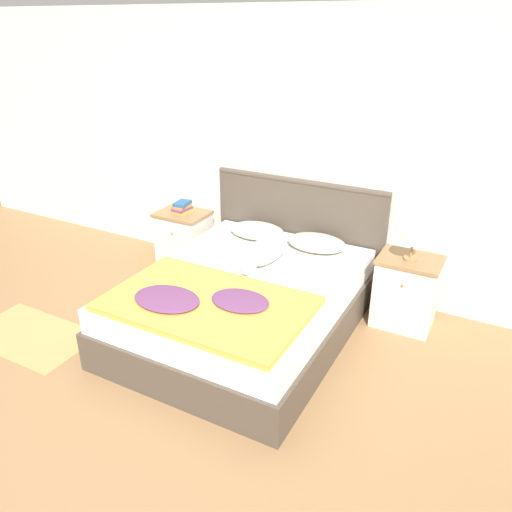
# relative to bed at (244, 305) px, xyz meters

# --- Properties ---
(ground_plane) EXTENTS (16.00, 16.00, 0.00)m
(ground_plane) POSITION_rel_bed_xyz_m (-0.13, -0.99, -0.26)
(ground_plane) COLOR #997047
(wall_back) EXTENTS (9.00, 0.06, 2.55)m
(wall_back) POSITION_rel_bed_xyz_m (-0.13, 1.14, 1.02)
(wall_back) COLOR silver
(wall_back) RESTS_ON ground_plane
(bed) EXTENTS (1.66, 2.10, 0.52)m
(bed) POSITION_rel_bed_xyz_m (0.00, 0.00, 0.00)
(bed) COLOR #4C4238
(bed) RESTS_ON ground_plane
(headboard) EXTENTS (1.74, 0.06, 1.07)m
(headboard) POSITION_rel_bed_xyz_m (-0.00, 1.07, 0.30)
(headboard) COLOR #4C4238
(headboard) RESTS_ON ground_plane
(nightstand_left) EXTENTS (0.51, 0.41, 0.63)m
(nightstand_left) POSITION_rel_bed_xyz_m (-1.16, 0.76, 0.06)
(nightstand_left) COLOR silver
(nightstand_left) RESTS_ON ground_plane
(nightstand_right) EXTENTS (0.51, 0.41, 0.63)m
(nightstand_right) POSITION_rel_bed_xyz_m (1.16, 0.76, 0.06)
(nightstand_right) COLOR silver
(nightstand_right) RESTS_ON ground_plane
(pillow_left) EXTENTS (0.54, 0.39, 0.11)m
(pillow_left) POSITION_rel_bed_xyz_m (-0.31, 0.80, 0.32)
(pillow_left) COLOR beige
(pillow_left) RESTS_ON bed
(pillow_right) EXTENTS (0.54, 0.39, 0.11)m
(pillow_right) POSITION_rel_bed_xyz_m (0.31, 0.80, 0.32)
(pillow_right) COLOR beige
(pillow_right) RESTS_ON bed
(quilt) EXTENTS (1.47, 0.93, 0.09)m
(quilt) POSITION_rel_bed_xyz_m (-0.01, -0.54, 0.30)
(quilt) COLOR gold
(quilt) RESTS_ON bed
(dog) EXTENTS (0.28, 0.80, 0.18)m
(dog) POSITION_rel_bed_xyz_m (0.01, 0.36, 0.35)
(dog) COLOR silver
(dog) RESTS_ON bed
(book_stack) EXTENTS (0.16, 0.20, 0.11)m
(book_stack) POSITION_rel_bed_xyz_m (-1.16, 0.77, 0.42)
(book_stack) COLOR gold
(book_stack) RESTS_ON nightstand_left
(table_lamp) EXTENTS (0.22, 0.22, 0.30)m
(table_lamp) POSITION_rel_bed_xyz_m (1.16, 0.74, 0.60)
(table_lamp) COLOR #9E7A4C
(table_lamp) RESTS_ON nightstand_right
(rug) EXTENTS (1.07, 0.63, 0.00)m
(rug) POSITION_rel_bed_xyz_m (-1.56, -0.92, -0.26)
(rug) COLOR tan
(rug) RESTS_ON ground_plane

